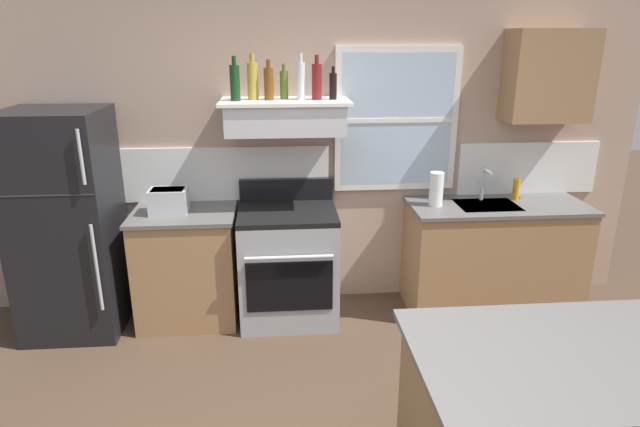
% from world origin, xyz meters
% --- Properties ---
extents(back_wall, '(5.40, 0.11, 2.70)m').
position_xyz_m(back_wall, '(0.03, 2.23, 1.35)').
color(back_wall, tan).
rests_on(back_wall, ground_plane).
extents(refrigerator, '(0.70, 0.72, 1.71)m').
position_xyz_m(refrigerator, '(-1.90, 1.84, 0.85)').
color(refrigerator, black).
rests_on(refrigerator, ground_plane).
extents(counter_left_of_stove, '(0.79, 0.63, 0.91)m').
position_xyz_m(counter_left_of_stove, '(-1.05, 1.90, 0.46)').
color(counter_left_of_stove, '#9E754C').
rests_on(counter_left_of_stove, ground_plane).
extents(toaster, '(0.30, 0.20, 0.19)m').
position_xyz_m(toaster, '(-1.15, 1.87, 1.01)').
color(toaster, silver).
rests_on(toaster, counter_left_of_stove).
extents(stove_range, '(0.76, 0.69, 1.09)m').
position_xyz_m(stove_range, '(-0.25, 1.86, 0.46)').
color(stove_range, '#9EA0A5').
rests_on(stove_range, ground_plane).
extents(range_hood_shelf, '(0.96, 0.52, 0.24)m').
position_xyz_m(range_hood_shelf, '(-0.25, 1.96, 1.62)').
color(range_hood_shelf, silver).
extents(bottle_dark_green_wine, '(0.07, 0.07, 0.32)m').
position_xyz_m(bottle_dark_green_wine, '(-0.61, 1.92, 1.88)').
color(bottle_dark_green_wine, '#143819').
rests_on(bottle_dark_green_wine, range_hood_shelf).
extents(bottle_champagne_gold_foil, '(0.08, 0.08, 0.33)m').
position_xyz_m(bottle_champagne_gold_foil, '(-0.48, 1.98, 1.88)').
color(bottle_champagne_gold_foil, '#B29333').
rests_on(bottle_champagne_gold_foil, range_hood_shelf).
extents(bottle_amber_wine, '(0.07, 0.07, 0.29)m').
position_xyz_m(bottle_amber_wine, '(-0.36, 1.95, 1.87)').
color(bottle_amber_wine, brown).
rests_on(bottle_amber_wine, range_hood_shelf).
extents(bottle_olive_oil_square, '(0.06, 0.06, 0.26)m').
position_xyz_m(bottle_olive_oil_square, '(-0.25, 2.00, 1.85)').
color(bottle_olive_oil_square, '#4C601E').
rests_on(bottle_olive_oil_square, range_hood_shelf).
extents(bottle_clear_tall, '(0.06, 0.06, 0.33)m').
position_xyz_m(bottle_clear_tall, '(-0.13, 1.96, 1.89)').
color(bottle_clear_tall, silver).
rests_on(bottle_clear_tall, range_hood_shelf).
extents(bottle_red_label_wine, '(0.07, 0.07, 0.32)m').
position_xyz_m(bottle_red_label_wine, '(-0.01, 1.94, 1.88)').
color(bottle_red_label_wine, maroon).
rests_on(bottle_red_label_wine, range_hood_shelf).
extents(bottle_balsamic_dark, '(0.06, 0.06, 0.24)m').
position_xyz_m(bottle_balsamic_dark, '(0.11, 1.95, 1.85)').
color(bottle_balsamic_dark, black).
rests_on(bottle_balsamic_dark, range_hood_shelf).
extents(counter_right_with_sink, '(1.43, 0.63, 0.91)m').
position_xyz_m(counter_right_with_sink, '(1.45, 1.90, 0.46)').
color(counter_right_with_sink, '#9E754C').
rests_on(counter_right_with_sink, ground_plane).
extents(sink_faucet, '(0.03, 0.17, 0.28)m').
position_xyz_m(sink_faucet, '(1.35, 2.00, 1.08)').
color(sink_faucet, silver).
rests_on(sink_faucet, counter_right_with_sink).
extents(paper_towel_roll, '(0.11, 0.11, 0.27)m').
position_xyz_m(paper_towel_roll, '(0.93, 1.90, 1.04)').
color(paper_towel_roll, white).
rests_on(paper_towel_roll, counter_right_with_sink).
extents(dish_soap_bottle, '(0.06, 0.06, 0.18)m').
position_xyz_m(dish_soap_bottle, '(1.63, 2.00, 1.00)').
color(dish_soap_bottle, orange).
rests_on(dish_soap_bottle, counter_right_with_sink).
extents(upper_cabinet_right, '(0.64, 0.32, 0.70)m').
position_xyz_m(upper_cabinet_right, '(1.80, 2.04, 1.90)').
color(upper_cabinet_right, '#9E754C').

